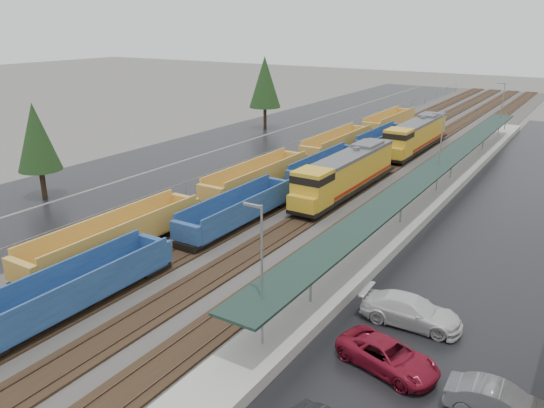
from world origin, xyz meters
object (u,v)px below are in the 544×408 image
Objects in this scene: well_string_blue at (171,245)px; parked_car_east_e at (500,403)px; locomotive_trail at (416,136)px; well_string_yellow at (199,204)px; locomotive_lead at (345,174)px; parked_car_east_b at (388,356)px; parked_car_east_c at (411,311)px.

well_string_blue reaches higher than parked_car_east_e.
locomotive_trail is 0.17× the size of well_string_yellow.
locomotive_trail is 4.15× the size of parked_car_east_e.
locomotive_lead is at bearing 35.31° from parked_car_east_e.
locomotive_lead is 30.16m from parked_car_east_e.
well_string_blue is 18.70× the size of parked_car_east_b.
parked_car_east_c reaches higher than parked_car_east_e.
parked_car_east_e is (22.36, -4.25, -0.45)m from well_string_blue.
well_string_blue is 22.77m from parked_car_east_e.
parked_car_east_b is 0.92× the size of parked_car_east_c.
locomotive_lead is at bearing -90.00° from locomotive_trail.
locomotive_lead is at bearing 56.09° from well_string_yellow.
parked_car_east_b is at bearing -178.38° from parked_car_east_c.
parked_car_east_c is (20.80, -6.81, -0.42)m from well_string_yellow.
parked_car_east_e is (18.36, -44.88, -1.51)m from locomotive_trail.
well_string_yellow is 28.96m from parked_car_east_e.
well_string_yellow is 1.12× the size of well_string_blue.
parked_car_east_c is at bearing 19.05° from parked_car_east_b.
locomotive_lead is at bearing 31.22° from parked_car_east_c.
well_string_blue reaches higher than parked_car_east_b.
parked_car_east_c is at bearing 44.86° from parked_car_east_e.
parked_car_east_e is (5.56, -5.17, -0.07)m from parked_car_east_c.
well_string_yellow reaches higher than well_string_blue.
locomotive_lead reaches higher than well_string_yellow.
parked_car_east_b is (21.18, -11.31, -0.52)m from well_string_yellow.
well_string_yellow reaches higher than parked_car_east_c.
parked_car_east_b is at bearing -73.41° from locomotive_trail.
locomotive_lead reaches higher than parked_car_east_c.
locomotive_trail is at bearing 14.71° from parked_car_east_c.
parked_car_east_c reaches higher than parked_car_east_b.
locomotive_lead is 4.15× the size of parked_car_east_e.
well_string_blue is at bearing -101.51° from locomotive_lead.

